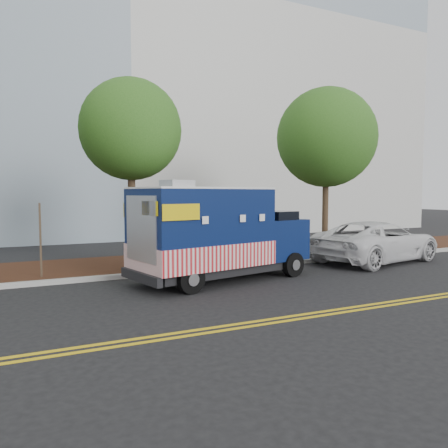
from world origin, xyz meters
name	(u,v)px	position (x,y,z in m)	size (l,w,h in m)	color
ground	(168,284)	(0.00, 0.00, 0.00)	(120.00, 120.00, 0.00)	black
curb	(154,274)	(0.00, 1.40, 0.07)	(120.00, 0.18, 0.15)	#9E9E99
mulch_strip	(137,264)	(0.00, 3.50, 0.07)	(120.00, 4.00, 0.15)	#32190E
centerline_near	(237,324)	(0.00, -4.45, 0.01)	(120.00, 0.10, 0.01)	gold
centerline_far	(242,328)	(0.00, -4.70, 0.01)	(120.00, 0.10, 0.01)	gold
office_building	(98,25)	(2.00, 22.00, 15.20)	(46.00, 20.00, 30.40)	silver
tree_b	(131,130)	(-0.36, 2.74, 4.85)	(3.47, 3.47, 6.60)	#38281C
tree_c	(326,138)	(8.07, 2.80, 5.05)	(4.22, 4.22, 7.17)	#38281C
sign_post	(41,242)	(-3.35, 1.99, 1.20)	(0.06, 0.06, 2.40)	#473828
food_truck	(215,236)	(1.47, -0.21, 1.38)	(6.10, 3.26, 3.06)	black
white_car	(377,242)	(8.76, 0.49, 0.80)	(2.65, 5.74, 1.59)	silver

